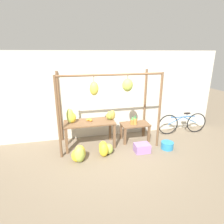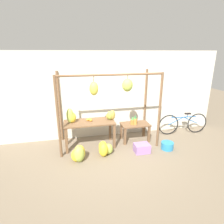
% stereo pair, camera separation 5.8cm
% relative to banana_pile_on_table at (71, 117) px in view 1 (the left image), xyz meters
% --- Properties ---
extents(ground_plane, '(20.00, 20.00, 0.00)m').
position_rel_banana_pile_on_table_xyz_m(ground_plane, '(1.10, -0.67, -0.98)').
color(ground_plane, '#756651').
extents(shop_wall_back, '(8.00, 0.08, 2.80)m').
position_rel_banana_pile_on_table_xyz_m(shop_wall_back, '(1.10, 0.70, 0.42)').
color(shop_wall_back, beige).
rests_on(shop_wall_back, ground_plane).
extents(stall_awning, '(2.91, 1.24, 2.23)m').
position_rel_banana_pile_on_table_xyz_m(stall_awning, '(1.13, -0.23, 0.59)').
color(stall_awning, brown).
rests_on(stall_awning, ground_plane).
extents(display_table_main, '(1.48, 0.68, 0.80)m').
position_rel_banana_pile_on_table_xyz_m(display_table_main, '(0.52, -0.03, -0.32)').
color(display_table_main, brown).
rests_on(display_table_main, ground_plane).
extents(display_table_side, '(0.89, 0.53, 0.58)m').
position_rel_banana_pile_on_table_xyz_m(display_table_side, '(1.97, 0.04, -0.53)').
color(display_table_side, brown).
rests_on(display_table_side, ground_plane).
extents(banana_pile_on_table, '(0.32, 0.28, 0.43)m').
position_rel_banana_pile_on_table_xyz_m(banana_pile_on_table, '(0.00, 0.00, 0.00)').
color(banana_pile_on_table, gold).
rests_on(banana_pile_on_table, display_table_main).
extents(orange_pile, '(0.17, 0.17, 0.09)m').
position_rel_banana_pile_on_table_xyz_m(orange_pile, '(0.54, 0.03, -0.15)').
color(orange_pile, orange).
rests_on(orange_pile, display_table_main).
extents(pineapple_cluster, '(0.21, 0.14, 0.31)m').
position_rel_banana_pile_on_table_xyz_m(pineapple_cluster, '(1.91, -0.00, -0.28)').
color(pineapple_cluster, '#B27F38').
rests_on(pineapple_cluster, display_table_side).
extents(banana_pile_ground_left, '(0.40, 0.42, 0.43)m').
position_rel_banana_pile_on_table_xyz_m(banana_pile_ground_left, '(0.14, -0.77, -0.79)').
color(banana_pile_ground_left, gold).
rests_on(banana_pile_ground_left, ground_plane).
extents(banana_pile_ground_right, '(0.48, 0.49, 0.39)m').
position_rel_banana_pile_on_table_xyz_m(banana_pile_ground_right, '(0.86, -0.62, -0.80)').
color(banana_pile_ground_right, '#9EB247').
rests_on(banana_pile_ground_right, ground_plane).
extents(fruit_crate_white, '(0.43, 0.32, 0.25)m').
position_rel_banana_pile_on_table_xyz_m(fruit_crate_white, '(1.93, -0.72, -0.86)').
color(fruit_crate_white, '#9970B7').
rests_on(fruit_crate_white, ground_plane).
extents(blue_bucket, '(0.36, 0.36, 0.21)m').
position_rel_banana_pile_on_table_xyz_m(blue_bucket, '(2.73, -0.71, -0.88)').
color(blue_bucket, teal).
rests_on(blue_bucket, ground_plane).
extents(parked_bicycle, '(1.78, 0.16, 0.75)m').
position_rel_banana_pile_on_table_xyz_m(parked_bicycle, '(3.79, 0.19, -0.61)').
color(parked_bicycle, black).
rests_on(parked_bicycle, ground_plane).
extents(papaya_pile, '(0.31, 0.27, 0.29)m').
position_rel_banana_pile_on_table_xyz_m(papaya_pile, '(1.16, 0.01, -0.06)').
color(papaya_pile, '#B2993D').
rests_on(papaya_pile, display_table_main).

